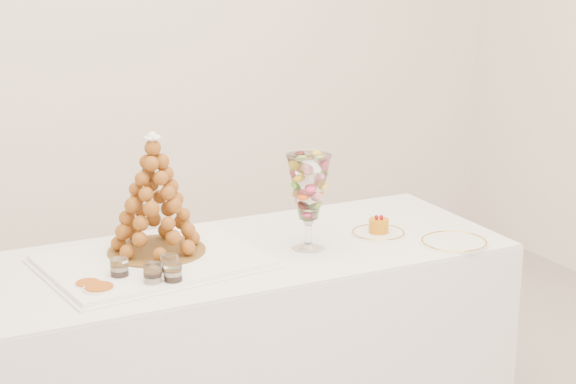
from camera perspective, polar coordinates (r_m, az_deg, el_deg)
buffet_table at (r=3.41m, az=-2.74°, el=-9.08°), size 1.84×0.77×0.70m
lace_tray at (r=3.18m, az=-8.06°, el=-4.09°), size 0.71×0.56×0.02m
macaron_vase at (r=3.25m, az=1.23°, el=0.22°), size 0.15×0.15×0.33m
cake_plate at (r=3.47m, az=5.37°, el=-2.45°), size 0.19×0.19×0.01m
spare_plate at (r=3.40m, az=9.81°, el=-2.97°), size 0.24×0.24×0.01m
verrine_a at (r=3.04m, az=-9.96°, el=-4.61°), size 0.06×0.06×0.08m
verrine_b at (r=3.03m, az=-7.94°, el=-4.75°), size 0.06×0.06×0.06m
verrine_c at (r=3.05m, az=-7.02°, el=-4.40°), size 0.06×0.06×0.08m
verrine_d at (r=2.97m, az=-8.02°, el=-5.03°), size 0.07×0.07×0.08m
verrine_e at (r=2.97m, az=-6.83°, el=-4.95°), size 0.07×0.07×0.08m
ramekin_back at (r=2.99m, az=-11.75°, el=-5.54°), size 0.08×0.08×0.03m
ramekin_front at (r=2.94m, az=-11.13°, el=-5.83°), size 0.10×0.10×0.03m
croquembouche at (r=3.18m, az=-7.92°, el=-0.14°), size 0.34×0.34×0.41m
mousse_cake at (r=3.45m, az=5.40°, el=-1.98°), size 0.07×0.07×0.06m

